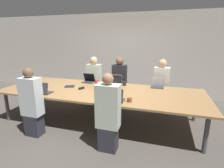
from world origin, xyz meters
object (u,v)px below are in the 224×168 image
(person_near_left, at_px, (32,104))
(person_far_midleft, at_px, (94,81))
(person_far_right, at_px, (161,87))
(laptop_near_left, at_px, (43,90))
(stapler, at_px, (81,88))
(laptop_near_midright, at_px, (115,98))
(cup_near_midright, at_px, (130,100))
(person_near_midright, at_px, (108,115))
(laptop_far_right, at_px, (158,84))
(cup_far_center, at_px, (124,84))
(laptop_far_center, at_px, (115,82))
(cup_near_left, at_px, (33,90))
(person_far_center, at_px, (119,82))
(laptop_far_midleft, at_px, (89,80))
(cup_far_midleft, at_px, (96,82))

(person_near_left, height_order, person_far_midleft, person_far_midleft)
(person_near_left, relative_size, person_far_right, 0.98)
(laptop_near_left, bearing_deg, stapler, -138.50)
(laptop_near_midright, xyz_separation_m, cup_near_midright, (0.28, 0.07, -0.04))
(person_near_midright, relative_size, laptop_far_right, 4.54)
(cup_near_midright, relative_size, cup_far_center, 0.97)
(laptop_far_right, bearing_deg, person_far_right, 76.95)
(cup_near_midright, bearing_deg, person_far_midleft, 131.78)
(laptop_near_midright, relative_size, cup_far_center, 3.57)
(person_near_left, xyz_separation_m, person_near_midright, (1.62, -0.03, -0.00))
(person_far_right, height_order, laptop_far_center, person_far_right)
(cup_near_left, distance_m, person_far_center, 2.32)
(person_far_right, relative_size, cup_far_center, 14.57)
(person_near_midright, distance_m, laptop_far_midleft, 2.05)
(person_near_left, xyz_separation_m, laptop_far_right, (2.35, 1.72, 0.16))
(laptop_near_left, relative_size, cup_far_midleft, 3.10)
(laptop_far_midleft, xyz_separation_m, laptop_far_center, (0.78, -0.02, 0.00))
(laptop_far_midleft, relative_size, person_far_midleft, 0.22)
(person_far_center, bearing_deg, person_far_right, -4.11)
(laptop_near_midright, xyz_separation_m, person_far_right, (0.81, 1.65, -0.15))
(laptop_near_left, relative_size, cup_near_midright, 3.26)
(laptop_near_midright, height_order, person_far_center, person_far_center)
(laptop_far_center, height_order, cup_far_center, laptop_far_center)
(person_far_center, bearing_deg, laptop_far_midleft, -147.74)
(laptop_near_midright, relative_size, person_far_midleft, 0.24)
(laptop_near_left, distance_m, stapler, 0.86)
(person_near_left, distance_m, cup_far_center, 2.22)
(laptop_near_left, xyz_separation_m, person_far_center, (1.28, 1.73, -0.14))
(laptop_near_left, relative_size, cup_near_left, 3.18)
(laptop_near_left, xyz_separation_m, laptop_far_midleft, (0.52, 1.26, -0.00))
(cup_near_left, bearing_deg, laptop_far_midleft, 57.67)
(person_far_midleft, distance_m, laptop_far_center, 0.87)
(laptop_near_left, distance_m, cup_far_midleft, 1.41)
(person_far_midleft, bearing_deg, laptop_far_right, -9.58)
(laptop_far_right, relative_size, person_far_center, 0.22)
(laptop_far_midleft, xyz_separation_m, stapler, (0.12, -0.69, -0.05))
(laptop_far_midleft, bearing_deg, laptop_near_midright, -48.16)
(cup_far_midleft, bearing_deg, person_near_midright, -61.68)
(laptop_far_midleft, bearing_deg, person_near_midright, -56.21)
(person_near_midright, xyz_separation_m, cup_near_midright, (0.27, 0.50, 0.13))
(cup_far_midleft, height_order, cup_far_center, cup_far_midleft)
(laptop_near_left, height_order, cup_far_center, laptop_near_left)
(laptop_near_left, xyz_separation_m, laptop_far_center, (1.30, 1.24, -0.00))
(laptop_far_right, bearing_deg, person_far_center, 158.87)
(laptop_near_left, bearing_deg, cup_near_left, -1.40)
(cup_far_center, bearing_deg, cup_far_midleft, -178.45)
(laptop_near_left, xyz_separation_m, laptop_near_midright, (1.65, -0.00, 0.00))
(person_near_left, xyz_separation_m, cup_far_midleft, (0.75, 1.59, 0.14))
(person_far_center, bearing_deg, laptop_far_center, -87.68)
(person_near_midright, bearing_deg, stapler, -44.80)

